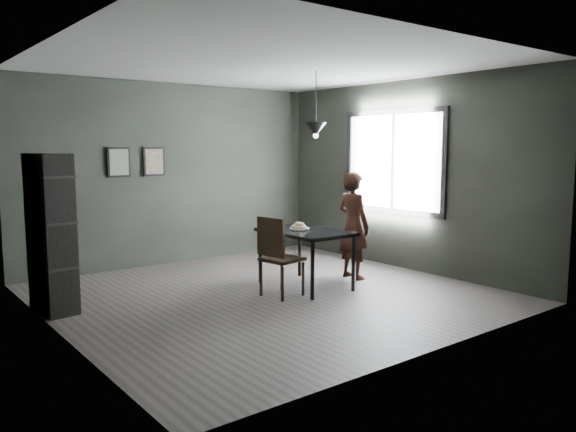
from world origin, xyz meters
TOP-DOWN VIEW (x-y plane):
  - ground at (0.00, 0.00)m, footprint 5.00×5.00m
  - back_wall at (0.00, 2.50)m, footprint 5.00×0.10m
  - ceiling at (0.00, 0.00)m, footprint 5.00×5.00m
  - window_assembly at (2.47, 0.20)m, footprint 0.04×1.96m
  - cafe_table at (0.60, 0.00)m, footprint 0.80×1.20m
  - white_plate at (0.58, 0.10)m, footprint 0.23×0.23m
  - donut_pile at (0.58, 0.10)m, footprint 0.21×0.20m
  - woman at (1.44, -0.03)m, footprint 0.37×0.55m
  - wood_chair at (0.01, -0.17)m, footprint 0.49×0.49m
  - shelf_unit at (-2.32, 0.84)m, footprint 0.40×0.62m
  - pendant_lamp at (0.85, 0.10)m, footprint 0.28×0.28m
  - framed_print_left at (-0.90, 2.47)m, footprint 0.34×0.04m
  - framed_print_right at (-0.35, 2.47)m, footprint 0.34×0.04m

SIDE VIEW (x-z plane):
  - ground at x=0.00m, z-range 0.00..0.00m
  - wood_chair at x=0.01m, z-range 0.07..1.06m
  - cafe_table at x=0.60m, z-range 0.30..1.05m
  - woman at x=1.44m, z-range 0.00..1.49m
  - white_plate at x=0.58m, z-range 0.75..0.76m
  - donut_pile at x=0.58m, z-range 0.75..0.84m
  - shelf_unit at x=-2.32m, z-range 0.00..1.76m
  - back_wall at x=0.00m, z-range 0.00..2.80m
  - window_assembly at x=2.47m, z-range 0.82..2.38m
  - framed_print_left at x=-0.90m, z-range 1.38..1.82m
  - framed_print_right at x=-0.35m, z-range 1.38..1.82m
  - pendant_lamp at x=0.85m, z-range 1.62..2.48m
  - ceiling at x=0.00m, z-range 2.79..2.81m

